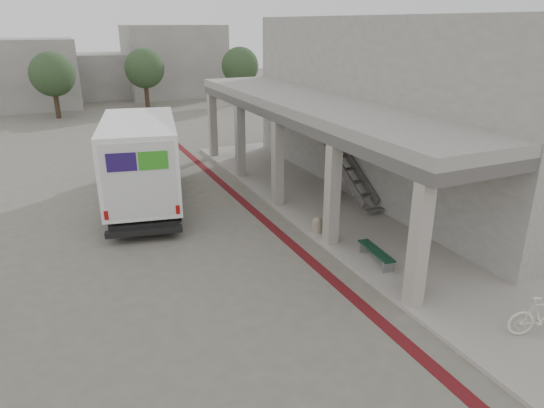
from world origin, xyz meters
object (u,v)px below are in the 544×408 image
bench (376,253)px  utility_cabinet (333,187)px  fedex_truck (142,157)px  bicycle_cream (544,316)px

bench → utility_cabinet: size_ratio=1.80×
fedex_truck → utility_cabinet: 7.60m
bench → bicycle_cream: bicycle_cream is taller
fedex_truck → utility_cabinet: bearing=-12.1°
fedex_truck → bench: (5.14, -8.28, -1.46)m
fedex_truck → bicycle_cream: fedex_truck is taller
bench → fedex_truck: bearing=127.5°
utility_cabinet → bicycle_cream: 9.82m
bench → bicycle_cream: size_ratio=1.00×
fedex_truck → utility_cabinet: size_ratio=9.27×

